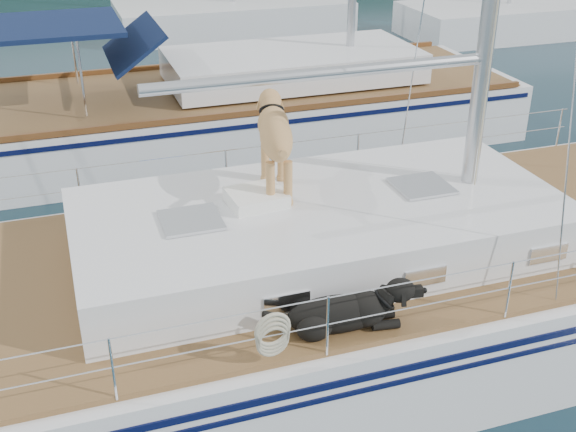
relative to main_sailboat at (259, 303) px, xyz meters
name	(u,v)px	position (x,y,z in m)	size (l,w,h in m)	color
ground	(252,354)	(-0.09, 0.00, -0.68)	(120.00, 120.00, 0.00)	black
main_sailboat	(259,303)	(0.00, 0.00, 0.00)	(12.00, 3.80, 14.01)	white
neighbor_sailboat	(240,111)	(1.56, 6.60, -0.05)	(11.00, 3.50, 13.30)	white
bg_boat_center	(233,18)	(3.91, 16.00, -0.23)	(7.20, 3.00, 11.65)	white
bg_boat_east	(507,19)	(11.91, 13.00, -0.22)	(6.40, 3.00, 11.65)	white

